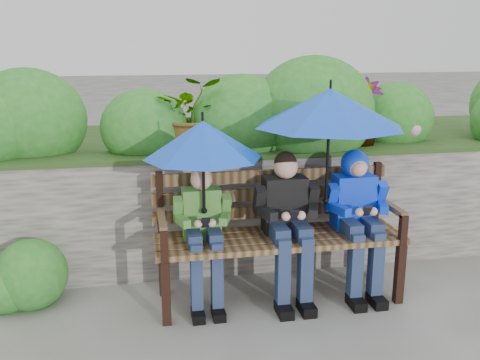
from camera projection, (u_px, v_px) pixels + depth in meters
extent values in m
plane|color=#57584C|center=(242.00, 306.00, 4.00)|extent=(60.00, 60.00, 0.00)
cube|color=#575451|center=(226.00, 212.00, 4.59)|extent=(8.00, 0.40, 1.00)
cube|color=#203713|center=(225.00, 154.00, 4.46)|extent=(8.00, 0.42, 0.04)
cube|color=#203713|center=(208.00, 180.00, 5.73)|extent=(8.00, 2.00, 0.96)
ellipsoid|color=#24691D|center=(28.00, 120.00, 4.43)|extent=(0.96, 0.77, 0.86)
ellipsoid|color=#24691D|center=(144.00, 128.00, 4.48)|extent=(0.73, 0.58, 0.66)
ellipsoid|color=#24691D|center=(242.00, 120.00, 4.59)|extent=(0.88, 0.71, 0.79)
ellipsoid|color=#24691D|center=(313.00, 112.00, 4.66)|extent=(1.08, 0.87, 0.98)
ellipsoid|color=#24691D|center=(395.00, 118.00, 5.03)|extent=(0.75, 0.60, 0.67)
sphere|color=pink|center=(34.00, 142.00, 4.24)|extent=(0.14, 0.14, 0.14)
sphere|color=pink|center=(257.00, 134.00, 4.57)|extent=(0.14, 0.14, 0.14)
sphere|color=pink|center=(413.00, 129.00, 4.84)|extent=(0.14, 0.14, 0.14)
imported|color=#24691D|center=(191.00, 114.00, 4.42)|extent=(0.55, 0.48, 0.62)
imported|color=#24691D|center=(363.00, 111.00, 4.70)|extent=(0.33, 0.33, 0.59)
sphere|color=#24691D|center=(31.00, 275.00, 3.99)|extent=(0.54, 0.54, 0.54)
sphere|color=#24691D|center=(6.00, 286.00, 3.93)|extent=(0.41, 0.41, 0.41)
cube|color=black|center=(166.00, 294.00, 3.69)|extent=(0.06, 0.06, 0.47)
cube|color=black|center=(163.00, 267.00, 4.13)|extent=(0.06, 0.06, 0.47)
cube|color=black|center=(400.00, 274.00, 4.00)|extent=(0.06, 0.06, 0.47)
cube|color=black|center=(373.00, 251.00, 4.44)|extent=(0.06, 0.06, 0.47)
cube|color=#473417|center=(287.00, 248.00, 3.81)|extent=(1.86, 0.10, 0.04)
cube|color=#473417|center=(282.00, 242.00, 3.94)|extent=(1.86, 0.10, 0.04)
cube|color=#473417|center=(277.00, 235.00, 4.07)|extent=(1.86, 0.10, 0.04)
cube|color=#473417|center=(273.00, 230.00, 4.20)|extent=(1.86, 0.10, 0.04)
cube|color=black|center=(160.00, 205.00, 4.03)|extent=(0.05, 0.05, 0.52)
cube|color=#473417|center=(162.00, 220.00, 3.79)|extent=(0.05, 0.48, 0.04)
cube|color=black|center=(164.00, 246.00, 3.60)|extent=(0.05, 0.05, 0.23)
cube|color=black|center=(376.00, 193.00, 4.34)|extent=(0.05, 0.05, 0.52)
cube|color=#473417|center=(390.00, 206.00, 4.11)|extent=(0.05, 0.48, 0.04)
cube|color=black|center=(403.00, 230.00, 3.91)|extent=(0.05, 0.05, 0.23)
cube|color=#473417|center=(272.00, 211.00, 4.22)|extent=(1.86, 0.04, 0.09)
cube|color=#473417|center=(272.00, 194.00, 4.18)|extent=(1.86, 0.04, 0.09)
cube|color=#473417|center=(272.00, 176.00, 4.15)|extent=(1.86, 0.04, 0.09)
cube|color=#447B2E|center=(201.00, 213.00, 3.94)|extent=(0.28, 0.16, 0.38)
sphere|color=#E4AA90|center=(201.00, 180.00, 3.86)|extent=(0.15, 0.15, 0.15)
sphere|color=tan|center=(201.00, 176.00, 3.86)|extent=(0.15, 0.15, 0.15)
cube|color=#1F2D46|center=(194.00, 237.00, 3.84)|extent=(0.10, 0.26, 0.10)
cube|color=#1F2D46|center=(197.00, 280.00, 3.78)|extent=(0.08, 0.09, 0.56)
cube|color=black|center=(198.00, 315.00, 3.80)|extent=(0.09, 0.18, 0.07)
cube|color=#1F2D46|center=(214.00, 236.00, 3.86)|extent=(0.10, 0.26, 0.10)
cube|color=#1F2D46|center=(217.00, 279.00, 3.81)|extent=(0.08, 0.09, 0.56)
cube|color=black|center=(218.00, 313.00, 3.82)|extent=(0.09, 0.18, 0.07)
cube|color=#447B2E|center=(178.00, 209.00, 3.86)|extent=(0.07, 0.15, 0.21)
cube|color=#447B2E|center=(183.00, 221.00, 3.78)|extent=(0.10, 0.17, 0.06)
sphere|color=#E4AA90|center=(198.00, 224.00, 3.72)|extent=(0.06, 0.06, 0.06)
cube|color=#447B2E|center=(226.00, 207.00, 3.92)|extent=(0.07, 0.15, 0.21)
cube|color=#447B2E|center=(225.00, 219.00, 3.83)|extent=(0.10, 0.17, 0.06)
sphere|color=#E4AA90|center=(212.00, 223.00, 3.74)|extent=(0.06, 0.06, 0.06)
cube|color=black|center=(205.00, 223.00, 3.72)|extent=(0.06, 0.07, 0.09)
cube|color=black|center=(284.00, 204.00, 4.05)|extent=(0.32, 0.19, 0.43)
sphere|color=#E4AA90|center=(286.00, 167.00, 3.96)|extent=(0.18, 0.18, 0.18)
sphere|color=black|center=(285.00, 163.00, 3.96)|extent=(0.17, 0.17, 0.17)
cube|color=#1F2D46|center=(278.00, 232.00, 3.93)|extent=(0.11, 0.30, 0.11)
cube|color=#1F2D46|center=(283.00, 275.00, 3.86)|extent=(0.09, 0.10, 0.56)
cube|color=black|center=(284.00, 310.00, 3.86)|extent=(0.10, 0.21, 0.08)
cube|color=#1F2D46|center=(300.00, 230.00, 3.96)|extent=(0.11, 0.30, 0.11)
cube|color=#1F2D46|center=(305.00, 274.00, 3.89)|extent=(0.09, 0.10, 0.56)
cube|color=black|center=(306.00, 308.00, 3.89)|extent=(0.10, 0.21, 0.08)
cube|color=black|center=(260.00, 200.00, 3.95)|extent=(0.08, 0.17, 0.24)
cube|color=black|center=(267.00, 214.00, 3.86)|extent=(0.12, 0.20, 0.07)
sphere|color=#E4AA90|center=(286.00, 216.00, 3.80)|extent=(0.07, 0.07, 0.07)
cube|color=black|center=(312.00, 198.00, 4.03)|extent=(0.08, 0.17, 0.24)
cube|color=black|center=(313.00, 211.00, 3.92)|extent=(0.12, 0.20, 0.07)
sphere|color=#E4AA90|center=(301.00, 215.00, 3.82)|extent=(0.07, 0.07, 0.07)
cube|color=black|center=(294.00, 215.00, 3.80)|extent=(0.06, 0.07, 0.09)
cube|color=#060CD9|center=(353.00, 201.00, 4.15)|extent=(0.31, 0.18, 0.42)
sphere|color=#E4AA90|center=(356.00, 166.00, 4.06)|extent=(0.17, 0.17, 0.17)
sphere|color=#060CD9|center=(355.00, 164.00, 4.09)|extent=(0.22, 0.22, 0.22)
sphere|color=#E4AA90|center=(358.00, 168.00, 4.02)|extent=(0.13, 0.13, 0.13)
cube|color=#1F2D46|center=(349.00, 227.00, 4.03)|extent=(0.11, 0.29, 0.11)
cube|color=#1F2D46|center=(355.00, 269.00, 3.97)|extent=(0.09, 0.10, 0.56)
cube|color=black|center=(356.00, 302.00, 3.97)|extent=(0.10, 0.20, 0.07)
cube|color=#1F2D46|center=(370.00, 226.00, 4.06)|extent=(0.11, 0.29, 0.11)
cube|color=#1F2D46|center=(376.00, 267.00, 4.00)|extent=(0.09, 0.10, 0.56)
cube|color=black|center=(377.00, 301.00, 4.00)|extent=(0.10, 0.20, 0.07)
cube|color=#060CD9|center=(332.00, 197.00, 4.06)|extent=(0.07, 0.17, 0.23)
cube|color=#060CD9|center=(340.00, 210.00, 3.97)|extent=(0.12, 0.19, 0.06)
sphere|color=#E4AA90|center=(359.00, 212.00, 3.91)|extent=(0.06, 0.06, 0.06)
cube|color=#060CD9|center=(380.00, 195.00, 4.13)|extent=(0.07, 0.17, 0.23)
cube|color=#060CD9|center=(383.00, 207.00, 4.03)|extent=(0.12, 0.19, 0.06)
sphere|color=#E4AA90|center=(373.00, 211.00, 3.93)|extent=(0.06, 0.06, 0.06)
cube|color=black|center=(367.00, 211.00, 3.91)|extent=(0.06, 0.07, 0.09)
cone|color=blue|center=(203.00, 140.00, 3.69)|extent=(0.84, 0.84, 0.26)
cylinder|color=black|center=(202.00, 116.00, 3.65)|extent=(0.02, 0.02, 0.06)
cylinder|color=black|center=(204.00, 176.00, 3.75)|extent=(0.02, 0.02, 0.52)
sphere|color=black|center=(204.00, 211.00, 3.82)|extent=(0.04, 0.04, 0.04)
cone|color=blue|center=(330.00, 108.00, 3.82)|extent=(1.09, 1.09, 0.27)
cylinder|color=black|center=(331.00, 84.00, 3.78)|extent=(0.02, 0.02, 0.06)
cylinder|color=black|center=(328.00, 155.00, 3.90)|extent=(0.02, 0.02, 0.69)
sphere|color=black|center=(326.00, 201.00, 3.99)|extent=(0.04, 0.04, 0.04)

